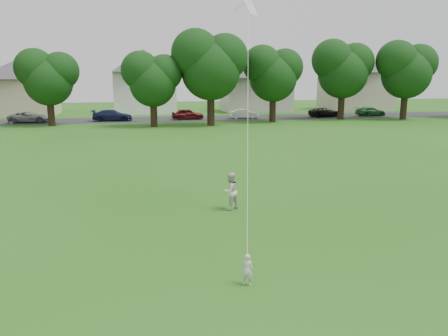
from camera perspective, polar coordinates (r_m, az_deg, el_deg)
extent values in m
plane|color=#205713|center=(11.69, -2.33, -13.30)|extent=(160.00, 160.00, 0.00)
cube|color=#2D2D30|center=(52.71, -9.91, 6.26)|extent=(90.00, 7.00, 0.01)
imported|color=silver|center=(10.83, 3.04, -13.09)|extent=(0.35, 0.30, 0.81)
imported|color=silver|center=(16.52, 0.81, -3.05)|extent=(0.88, 0.83, 1.44)
plane|color=white|center=(16.70, 3.19, 20.92)|extent=(1.01, 1.14, 0.95)
cylinder|color=white|center=(13.19, 3.13, 8.03)|extent=(0.01, 0.01, 9.68)
cylinder|color=black|center=(48.51, -21.67, 6.92)|extent=(0.70, 0.70, 3.02)
cylinder|color=black|center=(44.91, -9.17, 7.20)|extent=(0.69, 0.69, 2.91)
cylinder|color=black|center=(45.48, -1.73, 7.94)|extent=(0.76, 0.76, 3.77)
cylinder|color=black|center=(49.41, 6.37, 7.89)|extent=(0.72, 0.72, 3.25)
cylinder|color=black|center=(54.00, 15.05, 8.07)|extent=(0.75, 0.75, 3.59)
cylinder|color=black|center=(56.36, 22.44, 7.70)|extent=(0.74, 0.74, 3.54)
imported|color=gray|center=(52.83, -24.07, 6.09)|extent=(4.37, 2.04, 1.21)
imported|color=#13193E|center=(51.68, -14.38, 6.68)|extent=(4.54, 2.06, 1.29)
imported|color=#4D0F11|center=(52.02, -4.76, 7.03)|extent=(3.85, 1.77, 1.28)
imported|color=silver|center=(53.29, 2.63, 7.09)|extent=(3.54, 1.57, 1.13)
imported|color=black|center=(56.83, 13.08, 7.11)|extent=(4.25, 2.19, 1.15)
imported|color=#1C5424|center=(59.72, 18.59, 7.01)|extent=(3.99, 1.75, 1.14)
cube|color=beige|center=(64.12, -24.91, 8.40)|extent=(8.68, 7.08, 4.68)
pyramid|color=#454347|center=(64.11, -25.30, 12.77)|extent=(12.52, 12.52, 2.57)
cube|color=white|center=(62.51, -10.33, 9.66)|extent=(8.24, 6.51, 5.61)
pyramid|color=#454347|center=(62.59, -10.54, 15.06)|extent=(11.89, 11.89, 3.08)
cube|color=beige|center=(64.96, 4.13, 9.56)|extent=(9.42, 6.90, 4.85)
pyramid|color=#454347|center=(64.96, 4.20, 14.05)|extent=(13.60, 13.60, 2.66)
cube|color=#BAB29A|center=(71.00, 16.84, 9.58)|extent=(9.77, 7.00, 5.58)
pyramid|color=#454347|center=(71.06, 17.13, 14.30)|extent=(14.10, 14.10, 3.07)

